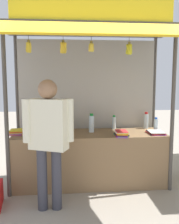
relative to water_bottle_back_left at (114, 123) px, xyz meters
The scene contains 18 objects.
ground_plane 1.12m from the water_bottle_back_left, 146.66° to the right, with size 20.00×20.00×0.00m, color #9E9384.
stall_counter 0.78m from the water_bottle_back_left, 146.66° to the right, with size 2.48×0.78×0.86m, color olive.
stall_structure 0.92m from the water_bottle_back_left, 156.84° to the right, with size 2.68×1.59×2.87m.
water_bottle_back_left is the anchor object (origin of this frame).
water_bottle_rear_center 0.59m from the water_bottle_back_left, ahead, with size 0.08×0.08×0.30m.
water_bottle_left 1.12m from the water_bottle_back_left, behind, with size 0.08×0.08×0.28m.
water_bottle_mid_left 0.85m from the water_bottle_back_left, behind, with size 0.09×0.09×0.31m.
water_bottle_right 0.73m from the water_bottle_back_left, 20.90° to the right, with size 0.07×0.07×0.24m.
water_bottle_far_right 0.49m from the water_bottle_back_left, 150.32° to the right, with size 0.09×0.09×0.32m.
magazine_stack_front_left 1.67m from the water_bottle_back_left, 169.16° to the right, with size 0.23×0.26×0.08m.
magazine_stack_mid_right 0.60m from the water_bottle_back_left, 89.64° to the right, with size 0.21×0.29×0.09m.
magazine_stack_front_right 0.95m from the water_bottle_back_left, 161.17° to the right, with size 0.27×0.30×0.08m.
magazine_stack_back_right 0.77m from the water_bottle_back_left, 37.95° to the right, with size 0.27×0.32×0.04m.
banana_bunch_leftmost 1.97m from the water_bottle_back_left, 149.35° to the right, with size 0.09×0.09×0.29m.
banana_bunch_inner_left 1.68m from the water_bottle_back_left, 137.62° to the right, with size 0.12×0.11×0.30m.
banana_bunch_inner_right 1.43m from the water_bottle_back_left, 86.29° to the right, with size 0.11×0.12×0.31m.
banana_bunch_rightmost 1.53m from the water_bottle_back_left, 121.37° to the right, with size 0.10×0.10×0.27m.
vendor_person 1.56m from the water_bottle_back_left, 133.67° to the right, with size 0.66×0.38×1.74m.
Camera 1 is at (-0.36, -4.03, 1.72)m, focal length 40.00 mm.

